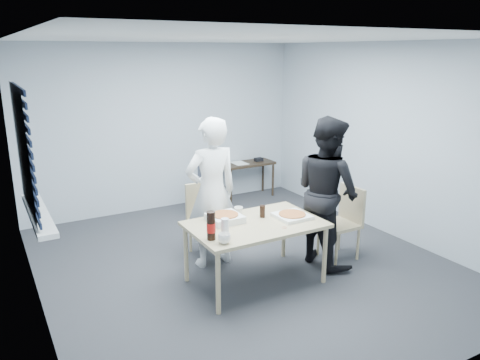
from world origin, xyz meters
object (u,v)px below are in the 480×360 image
person_white (212,193)px  person_black (327,191)px  soda_bottle (211,226)px  side_table (248,167)px  backpack (210,172)px  mug_a (224,238)px  chair_far (205,213)px  stool (210,192)px  mug_b (238,211)px  dining_table (255,228)px  chair_right (345,217)px

person_white → person_black: size_ratio=1.00×
person_black → soda_bottle: bearing=97.5°
side_table → backpack: bearing=-149.7°
mug_a → soda_bottle: bearing=115.4°
soda_bottle → person_white: bearing=63.5°
chair_far → stool: (0.63, 1.16, -0.12)m
mug_a → mug_b: 0.81m
dining_table → chair_right: bearing=1.7°
mug_b → chair_far: bearing=97.8°
person_black → backpack: bearing=13.4°
person_white → mug_b: person_white is taller
side_table → person_black: bearing=-100.7°
side_table → backpack: 1.19m
stool → person_white: bearing=-114.8°
side_table → mug_b: (-1.55, -2.43, 0.20)m
chair_far → side_table: 2.39m
person_white → soda_bottle: (-0.41, -0.83, -0.06)m
person_black → chair_right: bearing=-90.3°
chair_far → soda_bottle: size_ratio=3.11×
soda_bottle → side_table: bearing=53.9°
mug_a → stool: bearing=67.2°
soda_bottle → dining_table: bearing=15.9°
dining_table → soda_bottle: soda_bottle is taller
side_table → soda_bottle: 3.62m
chair_right → stool: (-0.81, 2.13, -0.12)m
person_white → soda_bottle: bearing=63.5°
dining_table → backpack: 2.21m
person_white → person_black: same height
soda_bottle → mug_a: bearing=-64.6°
side_table → mug_a: bearing=-123.9°
dining_table → person_black: (1.00, 0.04, 0.25)m
person_white → person_black: 1.35m
person_black → soda_bottle: 1.63m
dining_table → person_black: person_black is taller
person_white → mug_b: (0.17, -0.34, -0.15)m
mug_b → soda_bottle: bearing=-139.9°
chair_right → mug_a: chair_right is taller
chair_far → soda_bottle: soda_bottle is taller
person_black → mug_a: (-1.55, -0.36, -0.14)m
person_white → backpack: (0.70, 1.50, -0.17)m
stool → soda_bottle: soda_bottle is taller
mug_b → soda_bottle: size_ratio=0.35×
chair_right → person_white: person_white is taller
chair_far → person_black: (1.13, -0.96, 0.37)m
dining_table → mug_a: size_ratio=11.56×
person_white → side_table: 2.73m
person_black → stool: bearing=13.4°
side_table → stool: side_table is taller
stool → mug_a: size_ratio=4.09×
dining_table → person_white: (-0.20, 0.65, 0.25)m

